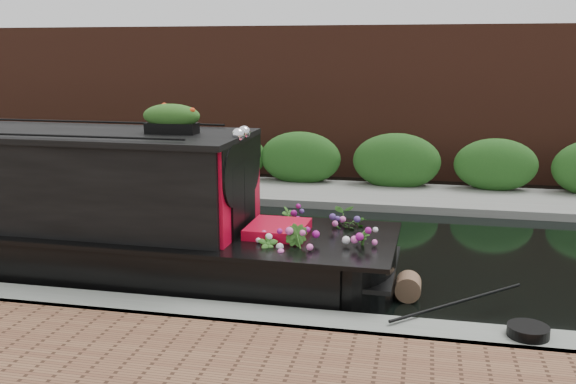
# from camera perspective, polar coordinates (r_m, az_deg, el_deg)

# --- Properties ---
(ground) EXTENTS (80.00, 80.00, 0.00)m
(ground) POSITION_cam_1_polar(r_m,az_deg,el_deg) (11.19, -3.35, -4.99)
(ground) COLOR black
(ground) RESTS_ON ground
(near_bank_coping) EXTENTS (40.00, 0.60, 0.50)m
(near_bank_coping) POSITION_cam_1_polar(r_m,az_deg,el_deg) (8.26, -9.58, -11.66)
(near_bank_coping) COLOR gray
(near_bank_coping) RESTS_ON ground
(far_bank_path) EXTENTS (40.00, 2.40, 0.34)m
(far_bank_path) POSITION_cam_1_polar(r_m,az_deg,el_deg) (15.14, 0.89, -0.33)
(far_bank_path) COLOR gray
(far_bank_path) RESTS_ON ground
(far_hedge) EXTENTS (40.00, 1.10, 2.80)m
(far_hedge) POSITION_cam_1_polar(r_m,az_deg,el_deg) (16.00, 1.52, 0.37)
(far_hedge) COLOR #24541C
(far_hedge) RESTS_ON ground
(far_brick_wall) EXTENTS (40.00, 1.00, 8.00)m
(far_brick_wall) POSITION_cam_1_polar(r_m,az_deg,el_deg) (18.03, 2.76, 1.74)
(far_brick_wall) COLOR #52271B
(far_brick_wall) RESTS_ON ground
(rope_fender) EXTENTS (0.35, 0.38, 0.35)m
(rope_fender) POSITION_cam_1_polar(r_m,az_deg,el_deg) (9.07, 10.63, -8.26)
(rope_fender) COLOR brown
(rope_fender) RESTS_ON ground
(coiled_mooring_rope) EXTENTS (0.46, 0.46, 0.12)m
(coiled_mooring_rope) POSITION_cam_1_polar(r_m,az_deg,el_deg) (7.75, 20.56, -11.50)
(coiled_mooring_rope) COLOR black
(coiled_mooring_rope) RESTS_ON near_bank_coping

